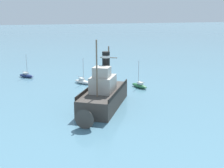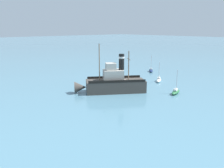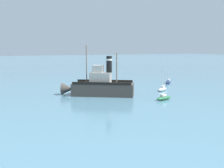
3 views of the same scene
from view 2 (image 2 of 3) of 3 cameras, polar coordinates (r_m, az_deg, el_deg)
name	(u,v)px [view 2 (image 2 of 3)]	position (r m, az deg, el deg)	size (l,w,h in m)	color
ground_plane	(120,91)	(49.62, 1.85, -1.72)	(600.00, 600.00, 0.00)	teal
old_tugboat	(113,83)	(48.65, 0.15, 0.20)	(10.93, 13.79, 9.90)	#423D38
sailboat_green	(176,92)	(49.20, 15.07, -1.81)	(2.05, 3.96, 4.90)	#286B3D
sailboat_navy	(151,70)	(72.24, 9.35, 3.27)	(3.31, 3.60, 4.90)	navy
sailboat_white	(159,80)	(59.28, 11.19, 0.97)	(2.90, 3.82, 4.90)	white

